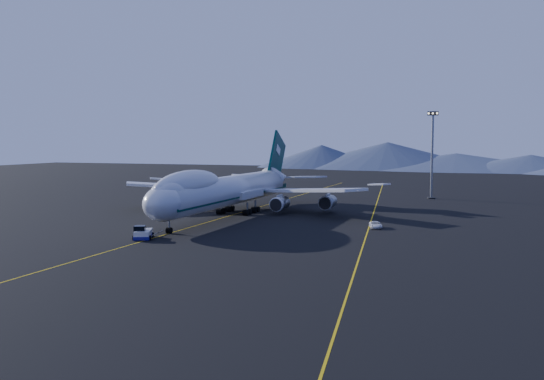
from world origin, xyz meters
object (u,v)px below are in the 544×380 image
(boeing_747, at_px, (229,190))
(floodlight_mast, at_px, (432,155))
(pushback_tug, at_px, (143,234))
(service_van, at_px, (376,225))

(boeing_747, distance_m, floodlight_mast, 68.12)
(pushback_tug, distance_m, service_van, 43.40)
(pushback_tug, relative_size, floodlight_mast, 0.24)
(boeing_747, relative_size, pushback_tug, 12.32)
(floodlight_mast, bearing_deg, pushback_tug, -114.14)
(pushback_tug, distance_m, floodlight_mast, 98.08)
(boeing_747, bearing_deg, floodlight_mast, 55.36)
(pushback_tug, height_order, floodlight_mast, floodlight_mast)
(service_van, bearing_deg, pushback_tug, -160.56)
(boeing_747, relative_size, service_van, 15.93)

